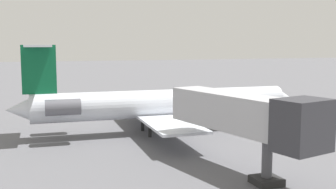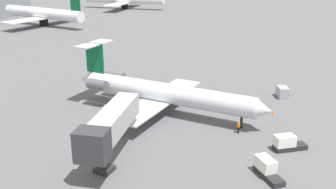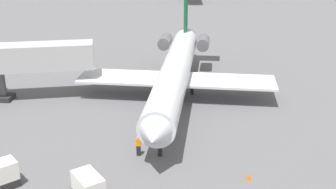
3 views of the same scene
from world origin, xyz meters
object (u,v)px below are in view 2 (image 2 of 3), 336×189
at_px(jet_bridge, 108,128).
at_px(traffic_cone_near, 273,113).
at_px(baggage_tug_lead, 287,143).
at_px(ground_crew_marshaller, 239,127).
at_px(parked_airliner_east_mid, 43,14).
at_px(regional_jet, 161,92).
at_px(cargo_container_uld, 283,92).
at_px(baggage_tug_trailing, 267,169).

height_order(jet_bridge, traffic_cone_near, jet_bridge).
bearing_deg(traffic_cone_near, baggage_tug_lead, -161.04).
distance_m(ground_crew_marshaller, traffic_cone_near, 8.76).
distance_m(jet_bridge, parked_airliner_east_mid, 98.71).
bearing_deg(regional_jet, cargo_container_uld, -46.91).
distance_m(regional_jet, ground_crew_marshaller, 12.77).
bearing_deg(regional_jet, traffic_cone_near, -68.29).
xyz_separation_m(baggage_tug_lead, baggage_tug_trailing, (-6.91, 0.97, 0.00)).
xyz_separation_m(regional_jet, jet_bridge, (-15.97, -1.52, 1.18)).
bearing_deg(cargo_container_uld, baggage_tug_trailing, -174.11).
height_order(regional_jet, ground_crew_marshaller, regional_jet).
relative_size(baggage_tug_trailing, cargo_container_uld, 1.31).
height_order(regional_jet, cargo_container_uld, regional_jet).
bearing_deg(regional_jet, parked_airliner_east_mid, 52.85).
bearing_deg(parked_airliner_east_mid, cargo_container_uld, -114.37).
bearing_deg(baggage_tug_trailing, regional_jet, 57.81).
xyz_separation_m(baggage_tug_lead, cargo_container_uld, (18.59, 3.60, 0.06)).
relative_size(ground_crew_marshaller, parked_airliner_east_mid, 0.05).
bearing_deg(parked_airliner_east_mid, traffic_cone_near, -118.79).
relative_size(jet_bridge, traffic_cone_near, 24.74).
bearing_deg(baggage_tug_lead, baggage_tug_trailing, 172.01).
xyz_separation_m(traffic_cone_near, parked_airliner_east_mid, (46.54, 84.71, 3.83)).
relative_size(jet_bridge, ground_crew_marshaller, 8.05).
relative_size(regional_jet, jet_bridge, 2.29).
distance_m(regional_jet, jet_bridge, 16.09).
xyz_separation_m(regional_jet, cargo_container_uld, (14.25, -15.23, -2.29)).
height_order(regional_jet, baggage_tug_trailing, regional_jet).
bearing_deg(jet_bridge, parked_airliner_east_mid, 45.98).
bearing_deg(cargo_container_uld, traffic_cone_near, -179.84).
distance_m(ground_crew_marshaller, cargo_container_uld, 16.67).
bearing_deg(traffic_cone_near, cargo_container_uld, 0.16).
bearing_deg(parked_airliner_east_mid, baggage_tug_lead, -122.83).
bearing_deg(jet_bridge, ground_crew_marshaller, -38.16).
relative_size(jet_bridge, cargo_container_uld, 4.63).
bearing_deg(traffic_cone_near, parked_airliner_east_mid, 61.21).
distance_m(baggage_tug_lead, traffic_cone_near, 11.02).
height_order(cargo_container_uld, traffic_cone_near, cargo_container_uld).
bearing_deg(traffic_cone_near, baggage_tug_trailing, -171.44).
bearing_deg(baggage_tug_lead, ground_crew_marshaller, 71.51).
relative_size(baggage_tug_lead, parked_airliner_east_mid, 0.12).
bearing_deg(baggage_tug_trailing, traffic_cone_near, 8.56).
height_order(jet_bridge, cargo_container_uld, jet_bridge).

